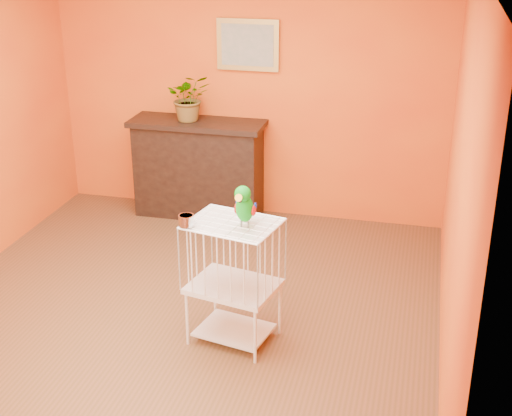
# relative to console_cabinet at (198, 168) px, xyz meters

# --- Properties ---
(ground) EXTENTS (4.50, 4.50, 0.00)m
(ground) POSITION_rel_console_cabinet_xyz_m (0.48, -2.01, -0.51)
(ground) COLOR brown
(ground) RESTS_ON ground
(room_shell) EXTENTS (4.50, 4.50, 4.50)m
(room_shell) POSITION_rel_console_cabinet_xyz_m (0.48, -2.01, 1.08)
(room_shell) COLOR #DA5F14
(room_shell) RESTS_ON ground
(console_cabinet) EXTENTS (1.36, 0.49, 1.01)m
(console_cabinet) POSITION_rel_console_cabinet_xyz_m (0.00, 0.00, 0.00)
(console_cabinet) COLOR black
(console_cabinet) RESTS_ON ground
(potted_plant) EXTENTS (0.57, 0.60, 0.37)m
(potted_plant) POSITION_rel_console_cabinet_xyz_m (-0.07, 0.04, 0.69)
(potted_plant) COLOR #26722D
(potted_plant) RESTS_ON console_cabinet
(framed_picture) EXTENTS (0.62, 0.04, 0.50)m
(framed_picture) POSITION_rel_console_cabinet_xyz_m (0.48, 0.20, 1.24)
(framed_picture) COLOR #A7863B
(framed_picture) RESTS_ON room_shell
(birdcage) EXTENTS (0.69, 0.58, 0.94)m
(birdcage) POSITION_rel_console_cabinet_xyz_m (0.99, -2.20, -0.02)
(birdcage) COLOR silver
(birdcage) RESTS_ON ground
(feed_cup) EXTENTS (0.11, 0.11, 0.08)m
(feed_cup) POSITION_rel_console_cabinet_xyz_m (0.69, -2.33, 0.48)
(feed_cup) COLOR silver
(feed_cup) RESTS_ON birdcage
(parrot) EXTENTS (0.16, 0.28, 0.32)m
(parrot) POSITION_rel_console_cabinet_xyz_m (1.09, -2.25, 0.60)
(parrot) COLOR #59544C
(parrot) RESTS_ON birdcage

